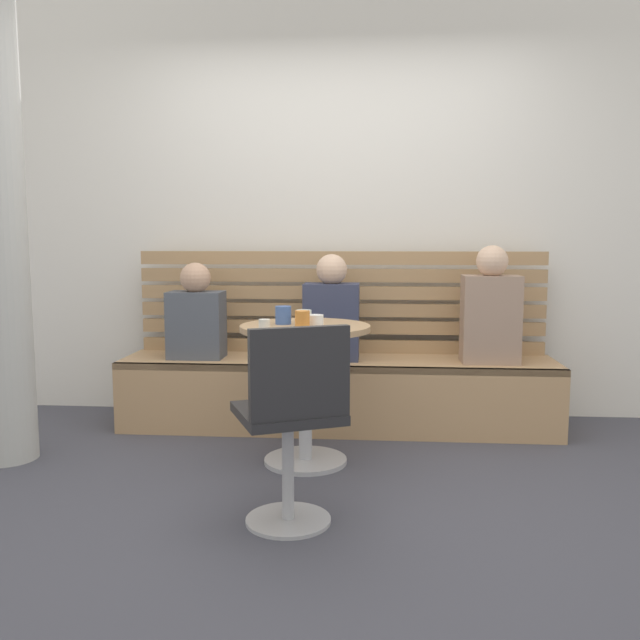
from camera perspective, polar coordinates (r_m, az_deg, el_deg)
The scene contains 14 objects.
ground at distance 3.12m, azimuth 0.23°, elevation -15.32°, with size 8.00×8.00×0.00m, color #42424C.
back_wall at distance 4.53m, azimuth 1.87°, elevation 10.31°, with size 5.20×0.10×2.90m, color silver.
booth_bench at distance 4.20m, azimuth 1.50°, elevation -6.31°, with size 2.70×0.52×0.44m.
booth_backrest at distance 4.34m, azimuth 1.70°, elevation 1.59°, with size 2.65×0.04×0.67m.
cafe_table at distance 3.48m, azimuth -1.28°, elevation -4.06°, with size 0.68×0.68×0.74m.
white_chair at distance 2.71m, azimuth -2.41°, elevation -8.43°, with size 0.53×0.53×0.85m.
person_adult at distance 4.13m, azimuth 14.46°, elevation 0.78°, with size 0.34×0.22×0.71m.
person_child_left at distance 4.23m, azimuth -10.60°, elevation 0.30°, with size 0.34×0.22×0.60m.
person_child_middle at distance 4.10m, azimuth 1.00°, elevation 0.59°, with size 0.34×0.22×0.65m.
cup_espresso_small at distance 3.25m, azimuth -4.80°, elevation -0.41°, with size 0.06×0.06×0.06m, color silver.
cup_mug_blue at distance 3.48m, azimuth -3.18°, elevation 0.42°, with size 0.08×0.08×0.10m, color #3D5B9E.
cup_glass_short at distance 3.43m, azimuth -1.40°, elevation 0.21°, with size 0.08×0.08×0.08m, color silver.
cup_ceramic_white at distance 3.30m, azimuth -0.39°, elevation -0.15°, with size 0.08×0.08×0.07m, color white.
cup_tumbler_orange at distance 3.21m, azimuth -1.53°, elevation -0.09°, with size 0.07×0.07×0.10m, color orange.
Camera 1 is at (0.22, -2.88, 1.18)m, focal length 37.21 mm.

